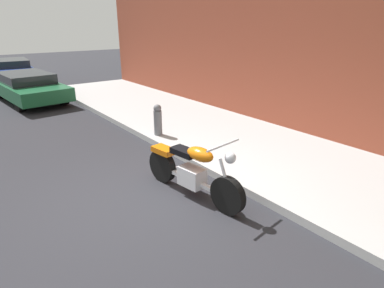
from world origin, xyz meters
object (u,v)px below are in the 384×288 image
object	(u,v)px
motorcycle	(192,171)
parked_car_green	(27,86)
fire_hydrant	(158,122)
parked_car_blue	(11,69)

from	to	relation	value
motorcycle	parked_car_green	world-z (taller)	motorcycle
motorcycle	fire_hydrant	xyz separation A→B (m)	(-2.72, 1.02, 0.01)
motorcycle	parked_car_green	xyz separation A→B (m)	(-9.28, -0.53, 0.11)
motorcycle	parked_car_blue	xyz separation A→B (m)	(-14.67, -0.12, 0.11)
parked_car_blue	fire_hydrant	size ratio (longest dim) A/B	4.77
motorcycle	fire_hydrant	distance (m)	2.91
parked_car_blue	fire_hydrant	world-z (taller)	parked_car_blue
parked_car_blue	parked_car_green	bearing A→B (deg)	-4.33
parked_car_blue	fire_hydrant	xyz separation A→B (m)	(11.95, 1.14, -0.10)
motorcycle	parked_car_blue	bearing A→B (deg)	-179.52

